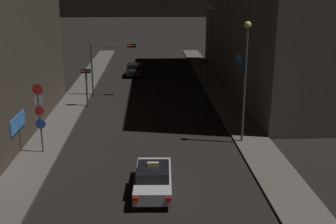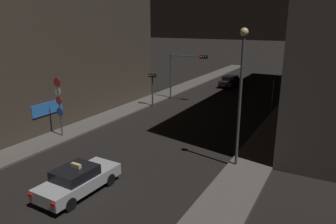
% 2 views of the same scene
% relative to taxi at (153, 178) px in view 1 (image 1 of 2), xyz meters
% --- Properties ---
extents(sidewalk_left, '(2.47, 61.16, 0.14)m').
position_rel_taxi_xyz_m(sidewalk_left, '(-7.04, 20.01, -0.67)').
color(sidewalk_left, '#5B5651').
rests_on(sidewalk_left, ground_plane).
extents(sidewalk_right, '(2.47, 61.16, 0.14)m').
position_rel_taxi_xyz_m(sidewalk_right, '(6.79, 20.01, -0.67)').
color(sidewalk_right, '#5B5651').
rests_on(sidewalk_right, ground_plane).
extents(taxi, '(1.97, 4.51, 1.62)m').
position_rel_taxi_xyz_m(taxi, '(0.00, 0.00, 0.00)').
color(taxi, '#B7B7BC').
rests_on(taxi, ground_plane).
extents(far_car, '(1.95, 4.51, 1.42)m').
position_rel_taxi_xyz_m(far_car, '(-1.88, 30.03, -0.00)').
color(far_car, black).
rests_on(far_car, ground_plane).
extents(traffic_light_overhead, '(4.31, 0.42, 5.08)m').
position_rel_taxi_xyz_m(traffic_light_overhead, '(-3.89, 20.06, 2.97)').
color(traffic_light_overhead, '#47474C').
rests_on(traffic_light_overhead, ground_plane).
extents(traffic_light_left_kerb, '(0.80, 0.42, 3.44)m').
position_rel_taxi_xyz_m(traffic_light_left_kerb, '(-5.56, 16.20, 1.75)').
color(traffic_light_left_kerb, '#47474C').
rests_on(traffic_light_left_kerb, ground_plane).
extents(traffic_light_right_kerb, '(0.80, 0.42, 3.38)m').
position_rel_taxi_xyz_m(traffic_light_right_kerb, '(5.31, 20.74, 1.71)').
color(traffic_light_right_kerb, '#47474C').
rests_on(traffic_light_right_kerb, ground_plane).
extents(sign_pole_left, '(0.63, 0.10, 4.33)m').
position_rel_taxi_xyz_m(sign_pole_left, '(-6.83, 5.36, 1.94)').
color(sign_pole_left, '#47474C').
rests_on(sign_pole_left, sidewalk_left).
extents(street_lamp_near_block, '(0.44, 0.44, 7.87)m').
position_rel_taxi_xyz_m(street_lamp_near_block, '(6.01, 6.77, 4.35)').
color(street_lamp_near_block, '#47474C').
rests_on(street_lamp_near_block, sidewalk_right).
extents(street_lamp_far_block, '(0.42, 0.42, 8.26)m').
position_rel_taxi_xyz_m(street_lamp_far_block, '(6.16, 23.23, 4.42)').
color(street_lamp_far_block, '#47474C').
rests_on(street_lamp_far_block, sidewalk_right).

